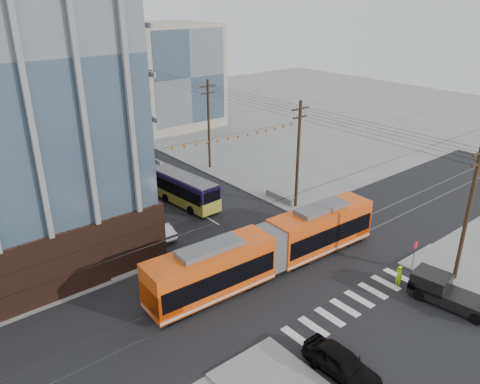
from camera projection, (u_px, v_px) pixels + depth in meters
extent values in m
plane|color=slate|center=(320.00, 285.00, 35.20)|extent=(160.00, 160.00, 0.00)
cube|color=gray|center=(167.00, 75.00, 75.60)|extent=(14.00, 14.00, 16.00)
cube|color=#8C99A5|center=(123.00, 67.00, 91.42)|extent=(16.00, 16.00, 14.00)
cylinder|color=black|center=(468.00, 215.00, 33.71)|extent=(0.30, 0.30, 11.00)
cylinder|color=black|center=(104.00, 89.00, 77.93)|extent=(0.30, 0.30, 11.00)
imported|color=black|center=(341.00, 362.00, 26.64)|extent=(2.00, 4.83, 1.64)
imported|color=#ABAFBF|center=(159.00, 230.00, 41.84)|extent=(1.50, 4.22, 1.39)
imported|color=silver|center=(146.00, 222.00, 43.11)|extent=(2.41, 5.37, 1.53)
imported|color=slate|center=(112.00, 200.00, 47.86)|extent=(3.86, 5.39, 1.36)
imported|color=#B6EC0D|center=(399.00, 276.00, 34.70)|extent=(0.58, 0.73, 1.75)
cube|color=gray|center=(280.00, 198.00, 49.16)|extent=(0.92, 3.97, 0.79)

